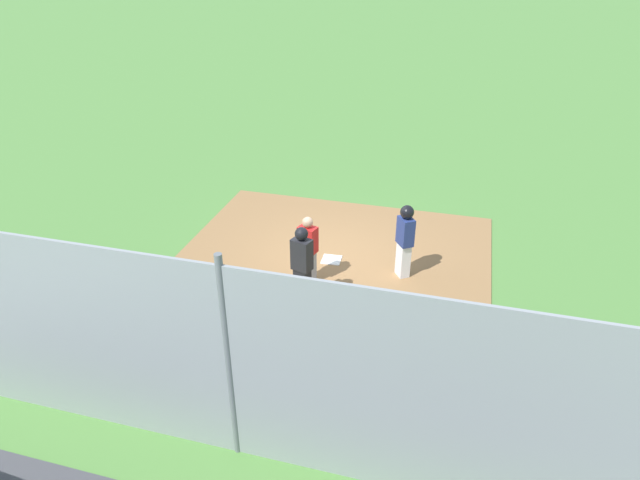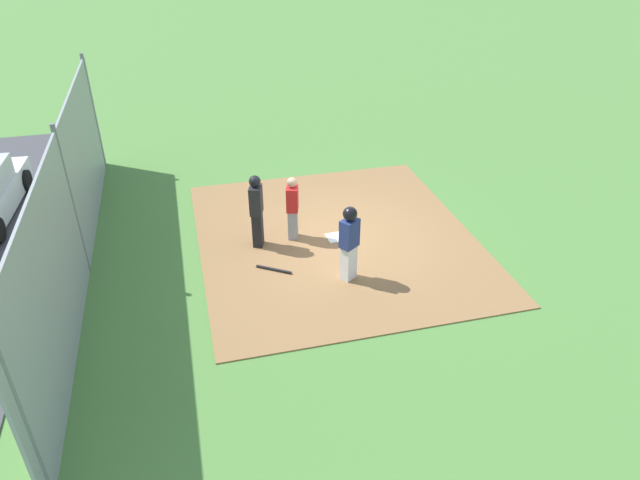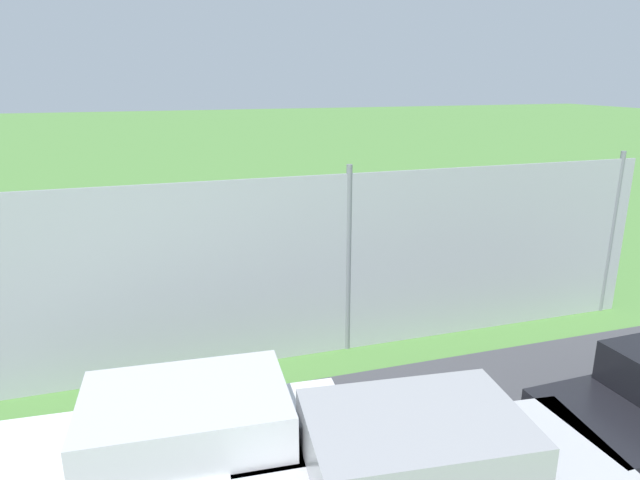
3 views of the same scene
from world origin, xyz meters
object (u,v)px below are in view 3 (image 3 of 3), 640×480
catcher (274,238)px  parked_car_silver (422,472)px  umpire (287,242)px  baseball_bat (331,271)px  runner (337,218)px  parked_car_white (179,448)px  home_plate (276,255)px

catcher → parked_car_silver: bearing=-166.1°
umpire → baseball_bat: size_ratio=2.15×
baseball_bat → parked_car_silver: 8.16m
catcher → runner: runner is taller
runner → parked_car_silver: 9.75m
runner → parked_car_white: bearing=25.4°
umpire → parked_car_silver: bearing=-165.8°
catcher → parked_car_silver: catcher is taller
catcher → runner: (1.95, 0.78, 0.18)m
catcher → baseball_bat: (1.28, -0.71, -0.77)m
parked_car_silver → umpire: bearing=92.4°
umpire → parked_car_white: bearing=173.5°
baseball_bat → catcher: bearing=-85.2°
home_plate → umpire: bearing=-94.5°
runner → baseball_bat: (-0.66, -1.48, -0.95)m
umpire → home_plate: bearing=13.3°
catcher → runner: size_ratio=0.91×
parked_car_white → parked_car_silver: 2.78m
umpire → runner: bearing=-30.3°
umpire → parked_car_white: umpire is taller
runner → parked_car_white: runner is taller
runner → umpire: bearing=7.5°
umpire → baseball_bat: umpire is taller
baseball_bat → parked_car_white: 7.95m
home_plate → baseball_bat: 1.97m
catcher → runner: bearing=-52.0°
parked_car_silver → catcher: bearing=93.6°
catcher → parked_car_white: size_ratio=0.36×
baseball_bat → parked_car_white: parked_car_white is taller
runner → parked_car_white: size_ratio=0.40×
home_plate → parked_car_silver: 9.71m
home_plate → parked_car_silver: size_ratio=0.10×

